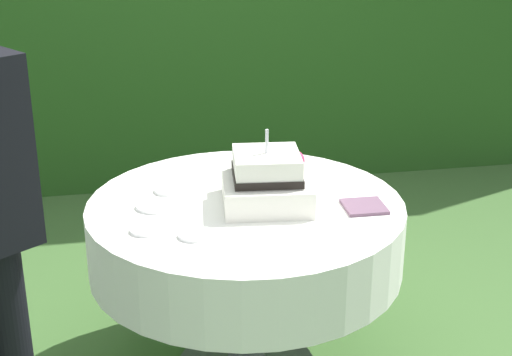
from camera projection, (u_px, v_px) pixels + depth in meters
The scene contains 7 objects.
cake_table at pixel (246, 236), 2.82m from camera, with size 1.17×1.17×0.72m.
wedding_cake at pixel (267, 181), 2.73m from camera, with size 0.35×0.35×0.29m.
serving_plate_near at pixel (169, 190), 2.87m from camera, with size 0.12×0.12×0.01m, color white.
serving_plate_far at pixel (193, 235), 2.50m from camera, with size 0.10×0.10×0.01m, color white.
serving_plate_left at pixel (154, 206), 2.73m from camera, with size 0.13×0.13×0.01m, color white.
serving_plate_right at pixel (145, 230), 2.54m from camera, with size 0.10×0.10×0.01m, color white.
napkin_stack at pixel (364, 207), 2.72m from camera, with size 0.15×0.15×0.01m, color #6B4C60.
Camera 1 is at (-0.44, -2.51, 1.81)m, focal length 53.09 mm.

